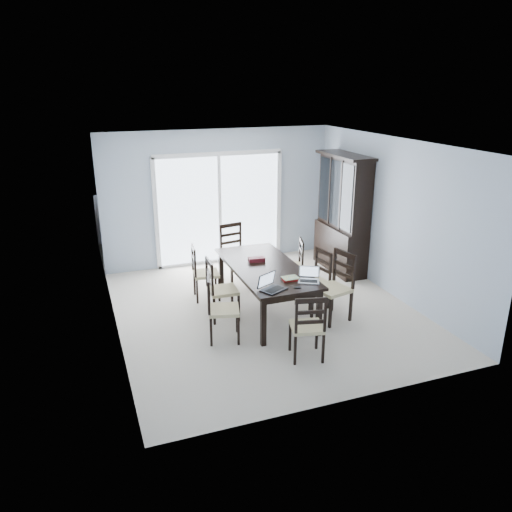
% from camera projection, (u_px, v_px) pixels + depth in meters
% --- Properties ---
extents(floor, '(5.00, 5.00, 0.00)m').
position_uv_depth(floor, '(265.00, 311.00, 7.87)').
color(floor, beige).
rests_on(floor, ground).
extents(ceiling, '(5.00, 5.00, 0.00)m').
position_uv_depth(ceiling, '(266.00, 143.00, 7.01)').
color(ceiling, white).
rests_on(ceiling, back_wall).
extents(back_wall, '(4.50, 0.02, 2.60)m').
position_uv_depth(back_wall, '(219.00, 197.00, 9.66)').
color(back_wall, '#A2B0C1').
rests_on(back_wall, floor).
extents(wall_left, '(0.02, 5.00, 2.60)m').
position_uv_depth(wall_left, '(110.00, 248.00, 6.71)').
color(wall_left, '#A2B0C1').
rests_on(wall_left, floor).
extents(wall_right, '(0.02, 5.00, 2.60)m').
position_uv_depth(wall_right, '(393.00, 218.00, 8.18)').
color(wall_right, '#A2B0C1').
rests_on(wall_right, floor).
extents(balcony, '(4.50, 2.00, 0.10)m').
position_uv_depth(balcony, '(208.00, 248.00, 10.99)').
color(balcony, gray).
rests_on(balcony, ground).
extents(railing, '(4.50, 0.06, 1.10)m').
position_uv_depth(railing, '(196.00, 211.00, 11.68)').
color(railing, '#99999E').
rests_on(railing, balcony).
extents(dining_table, '(1.00, 2.20, 0.75)m').
position_uv_depth(dining_table, '(266.00, 271.00, 7.65)').
color(dining_table, black).
rests_on(dining_table, floor).
extents(china_hutch, '(0.50, 1.38, 2.20)m').
position_uv_depth(china_hutch, '(342.00, 215.00, 9.29)').
color(china_hutch, black).
rests_on(china_hutch, floor).
extents(sliding_door, '(2.52, 0.05, 2.18)m').
position_uv_depth(sliding_door, '(220.00, 208.00, 9.71)').
color(sliding_door, silver).
rests_on(sliding_door, floor).
extents(chair_left_near, '(0.52, 0.51, 1.10)m').
position_uv_depth(chair_left_near, '(217.00, 301.00, 6.82)').
color(chair_left_near, black).
rests_on(chair_left_near, floor).
extents(chair_left_mid, '(0.44, 0.43, 1.10)m').
position_uv_depth(chair_left_mid, '(217.00, 283.00, 7.44)').
color(chair_left_mid, black).
rests_on(chair_left_mid, floor).
extents(chair_left_far, '(0.45, 0.44, 1.06)m').
position_uv_depth(chair_left_far, '(200.00, 267.00, 8.15)').
color(chair_left_far, black).
rests_on(chair_left_far, floor).
extents(chair_right_near, '(0.56, 0.55, 1.21)m').
position_uv_depth(chair_right_near, '(338.00, 279.00, 7.45)').
color(chair_right_near, black).
rests_on(chair_right_near, floor).
extents(chair_right_mid, '(0.48, 0.47, 1.07)m').
position_uv_depth(chair_right_mid, '(318.00, 273.00, 7.88)').
color(chair_right_mid, black).
rests_on(chair_right_mid, floor).
extents(chair_right_far, '(0.49, 0.48, 1.02)m').
position_uv_depth(chair_right_far, '(295.00, 259.00, 8.55)').
color(chair_right_far, black).
rests_on(chair_right_far, floor).
extents(chair_end_near, '(0.49, 0.50, 1.07)m').
position_uv_depth(chair_end_near, '(309.00, 321.00, 6.30)').
color(chair_end_near, black).
rests_on(chair_end_near, floor).
extents(chair_end_far, '(0.51, 0.52, 1.18)m').
position_uv_depth(chair_end_far, '(234.00, 246.00, 8.99)').
color(chair_end_far, black).
rests_on(chair_end_far, floor).
extents(laptop_dark, '(0.39, 0.35, 0.22)m').
position_uv_depth(laptop_dark, '(274.00, 287.00, 6.74)').
color(laptop_dark, black).
rests_on(laptop_dark, dining_table).
extents(laptop_silver, '(0.36, 0.32, 0.20)m').
position_uv_depth(laptop_silver, '(309.00, 278.00, 7.03)').
color(laptop_silver, '#BBBBBE').
rests_on(laptop_silver, dining_table).
extents(book_stack, '(0.24, 0.18, 0.04)m').
position_uv_depth(book_stack, '(290.00, 279.00, 7.10)').
color(book_stack, maroon).
rests_on(book_stack, dining_table).
extents(cell_phone, '(0.11, 0.07, 0.01)m').
position_uv_depth(cell_phone, '(298.00, 287.00, 6.83)').
color(cell_phone, black).
rests_on(cell_phone, dining_table).
extents(game_box, '(0.27, 0.15, 0.06)m').
position_uv_depth(game_box, '(257.00, 259.00, 7.83)').
color(game_box, '#490E10').
rests_on(game_box, dining_table).
extents(hot_tub, '(2.12, 1.95, 0.98)m').
position_uv_depth(hot_tub, '(161.00, 228.00, 10.55)').
color(hot_tub, maroon).
rests_on(hot_tub, balcony).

